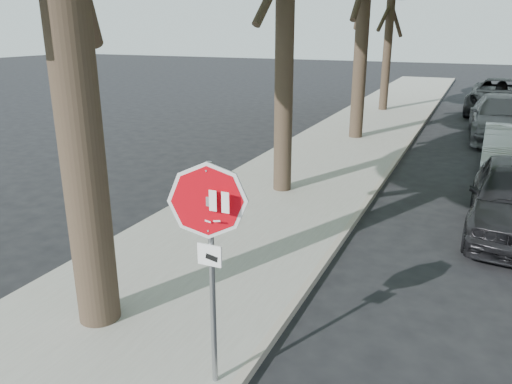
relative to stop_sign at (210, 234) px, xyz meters
The scene contains 6 objects.
sidewalk_left 12.31m from the stop_sign, 98.51° to the left, with size 4.00×55.00×0.12m, color gray.
curb_left 12.17m from the stop_sign, 88.81° to the left, with size 0.12×55.00×0.13m, color #9E9384.
stop_sign is the anchor object (origin of this frame).
car_b 11.90m from the stop_sign, 73.80° to the left, with size 1.40×4.02×1.33m, color #AEAFB7.
car_c 16.76m from the stop_sign, 78.93° to the left, with size 2.23×5.48×1.59m, color #525257.
car_d 22.71m from the stop_sign, 81.89° to the left, with size 2.78×6.02×1.67m, color black.
Camera 1 is at (1.68, -4.17, 3.98)m, focal length 35.00 mm.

